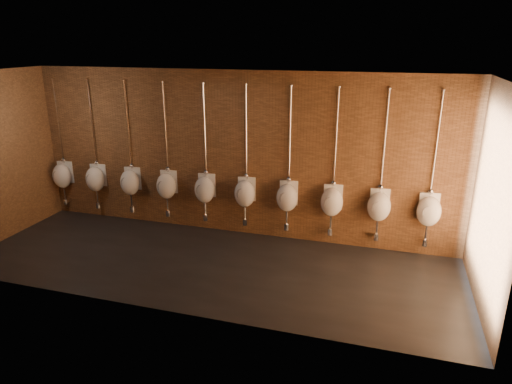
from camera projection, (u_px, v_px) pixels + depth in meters
The scene contains 12 objects.
ground at pixel (210, 265), 7.93m from camera, with size 8.50×8.50×0.00m, color black.
room_shell at pixel (206, 152), 7.29m from camera, with size 8.54×3.04×3.22m.
urinal_0 at pixel (62, 175), 9.95m from camera, with size 0.46×0.42×2.72m.
urinal_1 at pixel (95, 178), 9.73m from camera, with size 0.46×0.42×2.72m.
urinal_2 at pixel (130, 182), 9.50m from camera, with size 0.46×0.42×2.72m.
urinal_3 at pixel (167, 185), 9.27m from camera, with size 0.46×0.42×2.72m.
urinal_4 at pixel (205, 189), 9.04m from camera, with size 0.46×0.42×2.72m.
urinal_5 at pixel (245, 193), 8.82m from camera, with size 0.46×0.42×2.72m.
urinal_6 at pixel (287, 197), 8.59m from camera, with size 0.46×0.42×2.72m.
urinal_7 at pixel (332, 201), 8.36m from camera, with size 0.46×0.42×2.72m.
urinal_8 at pixel (379, 206), 8.13m from camera, with size 0.46×0.42×2.72m.
urinal_9 at pixel (429, 210), 7.90m from camera, with size 0.46×0.42×2.72m.
Camera 1 is at (2.81, -6.59, 3.73)m, focal length 32.00 mm.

